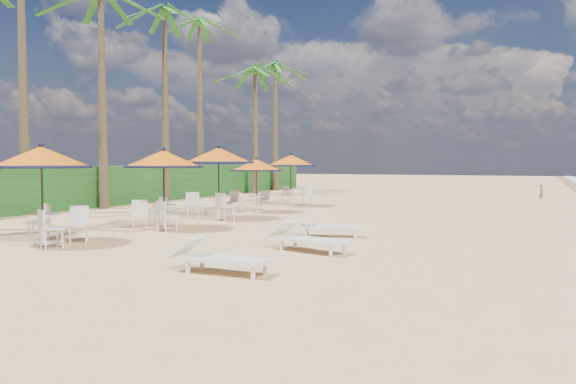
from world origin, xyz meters
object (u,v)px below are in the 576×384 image
at_px(station_0, 44,170).
at_px(station_4, 291,165).
at_px(station_1, 162,169).
at_px(lounger_mid, 305,237).
at_px(lounger_far, 324,225).
at_px(station_3, 256,170).
at_px(lounger_near, 217,256).
at_px(station_2, 218,164).

height_order(station_0, station_4, station_0).
xyz_separation_m(station_1, station_4, (-0.15, 9.81, 0.07)).
xyz_separation_m(lounger_mid, lounger_far, (-0.50, 2.51, -0.01)).
distance_m(station_3, lounger_far, 7.88).
height_order(lounger_mid, lounger_far, lounger_mid).
bearing_deg(station_4, station_3, -88.94).
relative_size(station_4, lounger_near, 1.31).
distance_m(station_0, station_1, 3.76).
bearing_deg(station_3, station_2, -90.20).
height_order(station_2, station_4, station_2).
xyz_separation_m(station_4, lounger_far, (5.14, -9.50, -1.54)).
height_order(station_1, lounger_near, station_1).
distance_m(station_1, lounger_mid, 6.09).
bearing_deg(lounger_far, lounger_mid, -94.36).
distance_m(station_1, station_3, 6.18).
bearing_deg(station_1, station_0, -101.12).
bearing_deg(station_2, lounger_far, -30.86).
bearing_deg(lounger_far, lounger_near, -105.55).
height_order(station_1, station_2, station_2).
xyz_separation_m(station_1, station_3, (-0.08, 6.18, -0.11)).
height_order(station_2, lounger_near, station_2).
xyz_separation_m(station_1, station_2, (-0.09, 3.34, 0.12)).
height_order(station_1, lounger_mid, station_1).
distance_m(lounger_near, lounger_mid, 2.96).
relative_size(station_0, station_4, 1.02).
height_order(station_2, lounger_far, station_2).
relative_size(station_1, station_4, 1.00).
height_order(station_3, lounger_near, station_3).
bearing_deg(lounger_far, station_0, -160.75).
xyz_separation_m(station_2, station_4, (-0.06, 6.47, -0.05)).
height_order(station_1, station_4, station_1).
relative_size(station_3, station_4, 0.90).
bearing_deg(station_4, lounger_mid, -64.86).
distance_m(station_0, station_4, 13.50).
bearing_deg(station_3, lounger_mid, -56.41).
distance_m(station_1, lounger_far, 5.21).
relative_size(station_2, lounger_near, 1.41).
xyz_separation_m(station_2, lounger_far, (5.08, -3.03, -1.59)).
bearing_deg(station_2, station_0, -95.16).
height_order(station_0, station_2, station_2).
xyz_separation_m(station_0, station_2, (0.63, 7.02, 0.10)).
distance_m(station_3, lounger_mid, 10.16).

